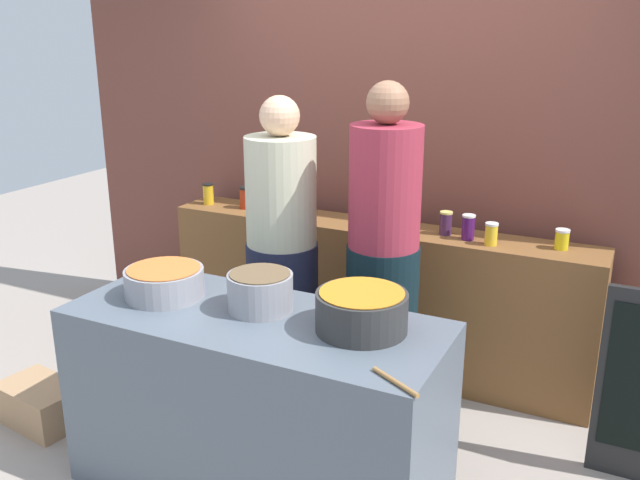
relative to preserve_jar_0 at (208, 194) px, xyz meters
name	(u,v)px	position (x,y,z in m)	size (l,w,h in m)	color
ground	(290,453)	(1.21, -1.08, -1.00)	(12.00, 12.00, 0.00)	gray
storefront_wall	(398,124)	(1.21, 0.37, 0.50)	(4.80, 0.12, 3.00)	brown
display_shelf	(373,296)	(1.21, 0.02, -0.54)	(2.70, 0.36, 0.93)	brown
prep_table	(257,405)	(1.21, -1.38, -0.56)	(1.70, 0.70, 0.88)	#525D69
preserve_jar_0	(208,194)	(0.00, 0.00, 0.00)	(0.07, 0.07, 0.14)	gold
preserve_jar_1	(246,198)	(0.29, 0.02, 0.00)	(0.08, 0.08, 0.15)	#A5290F
preserve_jar_2	(302,204)	(0.70, 0.04, 0.00)	(0.08, 0.08, 0.14)	#531B5A
preserve_jar_3	(396,220)	(1.36, -0.04, 0.00)	(0.09, 0.09, 0.14)	olive
preserve_jar_4	(446,223)	(1.65, 0.03, 0.00)	(0.07, 0.07, 0.14)	#432348
preserve_jar_5	(468,227)	(1.79, -0.01, 0.00)	(0.08, 0.08, 0.15)	#46155A
preserve_jar_6	(491,234)	(1.93, -0.05, -0.01)	(0.07, 0.07, 0.13)	yellow
preserve_jar_7	(562,239)	(2.29, 0.05, -0.02)	(0.08, 0.08, 0.11)	gold
cooking_pot_left	(165,282)	(0.71, -1.37, -0.05)	(0.37, 0.37, 0.14)	gray
cooking_pot_center	(260,292)	(1.19, -1.30, -0.03)	(0.29, 0.29, 0.17)	gray
cooking_pot_right	(362,311)	(1.68, -1.30, -0.03)	(0.38, 0.38, 0.17)	#2D2D2D
wooden_spoon	(395,382)	(1.96, -1.66, -0.11)	(0.02, 0.02, 0.24)	#9E703D
cook_with_tongs	(282,272)	(0.92, -0.61, -0.21)	(0.40, 0.40, 1.76)	#1C2038
cook_in_cap	(383,278)	(1.50, -0.58, -0.16)	(0.38, 0.38, 1.85)	black
bread_crate	(41,404)	(-0.16, -1.43, -0.89)	(0.46, 0.30, 0.22)	tan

